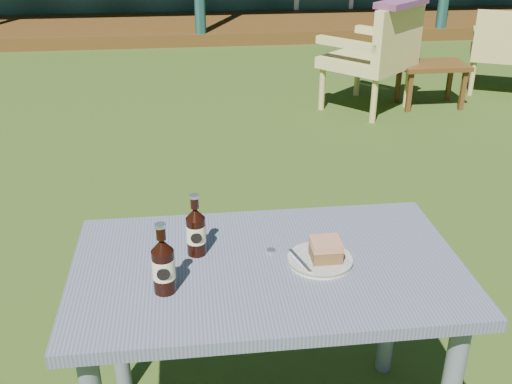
{
  "coord_description": "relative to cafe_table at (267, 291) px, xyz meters",
  "views": [
    {
      "loc": [
        -0.22,
        -3.14,
        1.73
      ],
      "look_at": [
        0.0,
        -1.3,
        0.82
      ],
      "focal_mm": 42.0,
      "sensor_mm": 36.0,
      "label": 1
    }
  ],
  "objects": [
    {
      "name": "ground",
      "position": [
        0.0,
        1.6,
        -0.62
      ],
      "size": [
        80.0,
        80.0,
        0.0
      ],
      "primitive_type": "plane",
      "color": "#334916"
    },
    {
      "name": "cafe_table",
      "position": [
        0.0,
        0.0,
        0.0
      ],
      "size": [
        1.2,
        0.7,
        0.72
      ],
      "color": "#555B6C",
      "rests_on": "ground"
    },
    {
      "name": "plate",
      "position": [
        0.16,
        -0.01,
        0.11
      ],
      "size": [
        0.2,
        0.2,
        0.01
      ],
      "color": "silver",
      "rests_on": "cafe_table"
    },
    {
      "name": "cake_slice",
      "position": [
        0.18,
        -0.01,
        0.15
      ],
      "size": [
        0.09,
        0.09,
        0.06
      ],
      "color": "brown",
      "rests_on": "plate"
    },
    {
      "name": "fork",
      "position": [
        0.1,
        -0.02,
        0.12
      ],
      "size": [
        0.05,
        0.14,
        0.0
      ],
      "primitive_type": "cube",
      "rotation": [
        0.0,
        0.0,
        0.29
      ],
      "color": "silver",
      "rests_on": "plate"
    },
    {
      "name": "cola_bottle_near",
      "position": [
        -0.21,
        0.09,
        0.18
      ],
      "size": [
        0.06,
        0.06,
        0.21
      ],
      "color": "black",
      "rests_on": "cafe_table"
    },
    {
      "name": "cola_bottle_far",
      "position": [
        -0.31,
        -0.11,
        0.19
      ],
      "size": [
        0.07,
        0.07,
        0.22
      ],
      "color": "black",
      "rests_on": "cafe_table"
    },
    {
      "name": "bottle_cap",
      "position": [
        0.02,
        0.07,
        0.11
      ],
      "size": [
        0.03,
        0.03,
        0.01
      ],
      "primitive_type": "cylinder",
      "color": "silver",
      "rests_on": "cafe_table"
    },
    {
      "name": "armchair_left",
      "position": [
        1.45,
        3.53,
        -0.09
      ],
      "size": [
        0.95,
        0.95,
        0.94
      ],
      "color": "tan",
      "rests_on": "ground"
    },
    {
      "name": "armchair_right",
      "position": [
        2.83,
        3.91,
        -0.16
      ],
      "size": [
        0.78,
        0.76,
        0.81
      ],
      "color": "tan",
      "rests_on": "ground"
    },
    {
      "name": "floral_throw",
      "position": [
        1.58,
        3.39,
        0.34
      ],
      "size": [
        0.56,
        0.53,
        0.05
      ],
      "primitive_type": "cube",
      "rotation": [
        0.0,
        0.0,
        3.87
      ],
      "color": "#663459",
      "rests_on": "armchair_left"
    },
    {
      "name": "side_table",
      "position": [
        2.0,
        3.59,
        -0.28
      ],
      "size": [
        0.6,
        0.4,
        0.4
      ],
      "color": "#4C2F12",
      "rests_on": "ground"
    }
  ]
}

